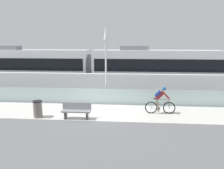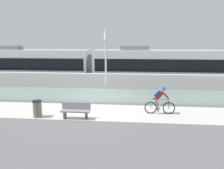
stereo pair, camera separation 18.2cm
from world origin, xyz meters
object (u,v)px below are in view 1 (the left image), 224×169
Objects in this scene: lamp_post_antenna at (106,55)px; tram at (91,68)px; trash_bin at (38,109)px; bench at (76,110)px; cyclist_on_bike at (160,100)px.

tram is at bearing 111.62° from lamp_post_antenna.
trash_bin reaches higher than bench.
tram is 23.50× the size of trash_bin.
lamp_post_antenna is (-3.43, 2.15, 2.49)m from cyclist_on_bike.
cyclist_on_bike is 0.34× the size of lamp_post_antenna.
lamp_post_antenna is 5.42× the size of trash_bin.
trash_bin is 2.20m from bench.
lamp_post_antenna is 4.61m from bench.
tram is 4.34× the size of lamp_post_antenna.
trash_bin is (-6.87, -1.25, -0.32)m from cyclist_on_bike.
cyclist_on_bike is (5.29, -6.85, -1.09)m from tram.
bench is at bearing -85.65° from tram.
bench is (2.20, -0.04, -0.00)m from trash_bin.
bench is at bearing -0.91° from trash_bin.
trash_bin is at bearing -135.40° from lamp_post_antenna.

